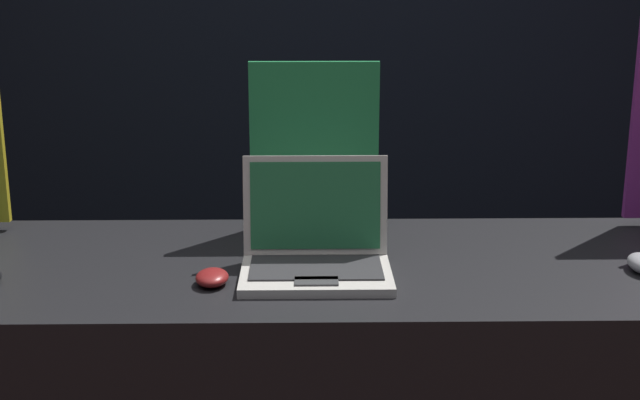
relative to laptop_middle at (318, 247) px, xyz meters
name	(u,v)px	position (x,y,z in m)	size (l,w,h in m)	color
wall_back	(311,7)	(0.00, 1.72, 0.43)	(8.00, 0.05, 2.80)	black
laptop_middle	(318,247)	(0.00, 0.00, 0.00)	(0.33, 0.27, 0.25)	silver
mouse_middle	(212,277)	(-0.23, -0.08, -0.04)	(0.07, 0.10, 0.03)	maroon
promo_stand_middle	(316,151)	(0.00, 0.32, 0.15)	(0.33, 0.07, 0.43)	black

